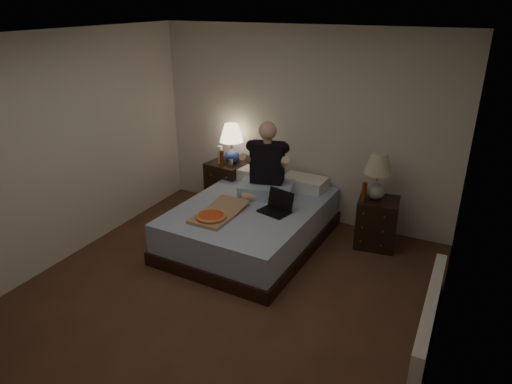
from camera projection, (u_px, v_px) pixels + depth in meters
The scene contains 18 objects.
floor at pixel (216, 303), 4.52m from camera, with size 4.00×4.50×0.00m, color brown.
ceiling at pixel (205, 38), 3.54m from camera, with size 4.00×4.50×0.00m, color white.
wall_back at pixel (302, 127), 5.88m from camera, with size 4.00×2.50×0.00m, color silver.
wall_left at pixel (50, 154), 4.85m from camera, with size 4.50×2.50×0.00m, color silver.
wall_right at pixel (453, 234), 3.21m from camera, with size 4.50×2.50×0.00m, color silver.
bed at pixel (251, 224), 5.54m from camera, with size 1.51×2.01×0.50m, color #5272A5.
nightstand_left at pixel (228, 185), 6.49m from camera, with size 0.51×0.46×0.66m, color black.
nightstand_right at pixel (377, 223), 5.46m from camera, with size 0.46×0.42×0.60m, color black.
lamp_left at pixel (232, 144), 6.22m from camera, with size 0.32×0.32×0.56m, color navy, non-canonical shape.
lamp_right at pixel (377, 177), 5.26m from camera, with size 0.32×0.32×0.56m, color gray, non-canonical shape.
water_bottle at pixel (220, 155), 6.29m from camera, with size 0.07×0.07×0.25m, color white.
soda_can at pixel (231, 162), 6.23m from camera, with size 0.07×0.07×0.10m, color beige.
beer_bottle_left at pixel (222, 159), 6.17m from camera, with size 0.06×0.06×0.23m, color #542D0C.
beer_bottle_right at pixel (364, 192), 5.27m from camera, with size 0.06×0.06×0.23m, color #63270E.
person at pixel (267, 160), 5.53m from camera, with size 0.66×0.52×0.93m, color black, non-canonical shape.
laptop at pixel (274, 203), 5.21m from camera, with size 0.34×0.28×0.24m, color black, non-canonical shape.
pizza_box at pixel (211, 217), 5.05m from camera, with size 0.40×0.76×0.08m, color tan, non-canonical shape.
radiator at pixel (429, 316), 4.02m from camera, with size 0.10×1.60×0.40m, color white.
Camera 1 is at (2.01, -3.16, 2.79)m, focal length 32.00 mm.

